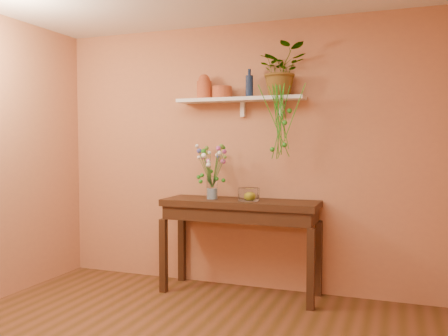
% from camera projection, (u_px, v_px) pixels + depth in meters
% --- Properties ---
extents(room, '(4.04, 4.04, 2.70)m').
position_uv_depth(room, '(140.00, 164.00, 3.02)').
color(room, brown).
rests_on(room, ground).
extents(sideboard, '(1.53, 0.49, 0.93)m').
position_uv_depth(sideboard, '(240.00, 214.00, 4.63)').
color(sideboard, '#351E11').
rests_on(sideboard, ground).
extents(wall_shelf, '(1.30, 0.24, 0.19)m').
position_uv_depth(wall_shelf, '(241.00, 100.00, 4.72)').
color(wall_shelf, white).
rests_on(wall_shelf, room).
extents(terracotta_jug, '(0.16, 0.16, 0.25)m').
position_uv_depth(terracotta_jug, '(204.00, 87.00, 4.85)').
color(terracotta_jug, '#BC5729').
rests_on(terracotta_jug, wall_shelf).
extents(terracotta_pot, '(0.21, 0.21, 0.12)m').
position_uv_depth(terracotta_pot, '(222.00, 92.00, 4.78)').
color(terracotta_pot, '#BC5729').
rests_on(terracotta_pot, wall_shelf).
extents(blue_bottle, '(0.08, 0.08, 0.28)m').
position_uv_depth(blue_bottle, '(249.00, 86.00, 4.69)').
color(blue_bottle, '#132445').
rests_on(blue_bottle, wall_shelf).
extents(spider_plant, '(0.56, 0.53, 0.50)m').
position_uv_depth(spider_plant, '(281.00, 70.00, 4.56)').
color(spider_plant, '#287F1D').
rests_on(spider_plant, wall_shelf).
extents(plant_fronds, '(0.44, 0.33, 0.69)m').
position_uv_depth(plant_fronds, '(281.00, 124.00, 4.42)').
color(plant_fronds, '#287F1D').
rests_on(plant_fronds, wall_shelf).
extents(glass_vase, '(0.11, 0.11, 0.22)m').
position_uv_depth(glass_vase, '(212.00, 189.00, 4.72)').
color(glass_vase, white).
rests_on(glass_vase, sideboard).
extents(bouquet, '(0.36, 0.45, 0.43)m').
position_uv_depth(bouquet, '(212.00, 160.00, 4.70)').
color(bouquet, '#386B28').
rests_on(bouquet, glass_vase).
extents(glass_bowl, '(0.21, 0.21, 0.12)m').
position_uv_depth(glass_bowl, '(249.00, 195.00, 4.57)').
color(glass_bowl, white).
rests_on(glass_bowl, sideboard).
extents(lemon, '(0.08, 0.08, 0.08)m').
position_uv_depth(lemon, '(250.00, 196.00, 4.56)').
color(lemon, yellow).
rests_on(lemon, glass_bowl).
extents(carton, '(0.06, 0.06, 0.11)m').
position_uv_depth(carton, '(211.00, 194.00, 4.71)').
color(carton, teal).
rests_on(carton, sideboard).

